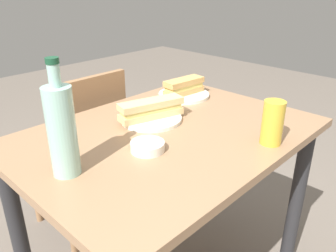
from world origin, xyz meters
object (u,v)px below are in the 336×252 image
at_px(baguette_sandwich_near, 151,109).
at_px(baguette_sandwich_far, 184,86).
at_px(knife_near, 142,112).
at_px(chair_far, 84,145).
at_px(plate_near, 151,119).
at_px(plate_far, 184,95).
at_px(beer_glass, 273,123).
at_px(water_bottle, 62,130).
at_px(knife_far, 175,91).
at_px(dining_table, 168,163).
at_px(olive_bowl, 148,146).

xyz_separation_m(baguette_sandwich_near, baguette_sandwich_far, (0.30, 0.10, 0.00)).
bearing_deg(baguette_sandwich_far, knife_near, -171.73).
bearing_deg(chair_far, knife_near, -86.13).
bearing_deg(plate_near, baguette_sandwich_near, 0.00).
height_order(chair_far, baguette_sandwich_far, chair_far).
xyz_separation_m(plate_near, plate_far, (0.30, 0.10, 0.00)).
distance_m(plate_far, beer_glass, 0.55).
relative_size(baguette_sandwich_far, water_bottle, 0.61).
height_order(plate_far, knife_far, knife_far).
bearing_deg(plate_near, plate_far, 18.29).
relative_size(plate_near, baguette_sandwich_far, 1.16).
bearing_deg(plate_far, knife_far, 96.68).
xyz_separation_m(dining_table, baguette_sandwich_far, (0.33, 0.21, 0.18)).
xyz_separation_m(knife_near, water_bottle, (-0.43, -0.16, 0.12)).
bearing_deg(knife_far, chair_far, 134.84).
distance_m(dining_table, baguette_sandwich_near, 0.21).
height_order(dining_table, plate_far, plate_far).
bearing_deg(baguette_sandwich_near, chair_far, 92.90).
height_order(dining_table, olive_bowl, olive_bowl).
bearing_deg(knife_near, dining_table, -99.76).
relative_size(baguette_sandwich_near, knife_far, 1.46).
height_order(dining_table, knife_far, knife_far).
xyz_separation_m(chair_far, plate_near, (0.02, -0.47, 0.27)).
bearing_deg(olive_bowl, knife_near, 51.09).
distance_m(knife_near, olive_bowl, 0.29).
relative_size(baguette_sandwich_far, knife_far, 1.12).
distance_m(knife_far, water_bottle, 0.77).
distance_m(plate_near, baguette_sandwich_near, 0.04).
bearing_deg(water_bottle, beer_glass, -29.53).
bearing_deg(plate_near, beer_glass, -71.47).
xyz_separation_m(chair_far, knife_far, (0.32, -0.32, 0.28)).
distance_m(knife_far, olive_bowl, 0.57).
bearing_deg(knife_near, water_bottle, -159.72).
relative_size(baguette_sandwich_far, beer_glass, 1.35).
bearing_deg(beer_glass, water_bottle, 150.47).
height_order(chair_far, water_bottle, water_bottle).
height_order(dining_table, water_bottle, water_bottle).
distance_m(dining_table, plate_far, 0.41).
relative_size(knife_far, beer_glass, 1.21).
bearing_deg(knife_near, chair_far, 93.87).
bearing_deg(baguette_sandwich_near, water_bottle, -166.45).
xyz_separation_m(dining_table, knife_far, (0.32, 0.26, 0.15)).
distance_m(plate_near, knife_far, 0.33).
bearing_deg(dining_table, olive_bowl, -159.85).
bearing_deg(chair_far, plate_far, -48.80).
xyz_separation_m(knife_near, knife_far, (0.29, 0.09, 0.00)).
bearing_deg(plate_near, water_bottle, -166.45).
distance_m(plate_far, olive_bowl, 0.55).
height_order(chair_far, knife_far, chair_far).
relative_size(knife_far, water_bottle, 0.54).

